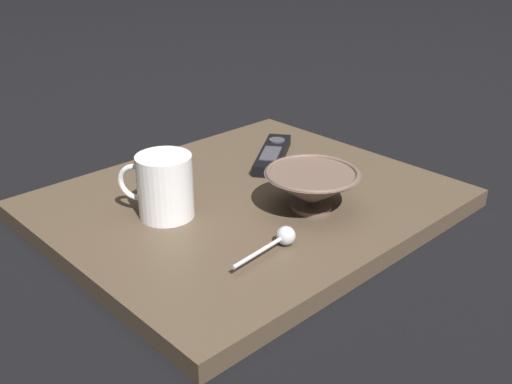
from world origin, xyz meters
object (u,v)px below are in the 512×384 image
(teaspoon, at_px, (282,238))
(tv_remote_near, at_px, (273,154))
(cereal_bowl, at_px, (312,187))
(coffee_mug, at_px, (164,186))

(teaspoon, distance_m, tv_remote_near, 0.33)
(teaspoon, bearing_deg, tv_remote_near, 47.46)
(cereal_bowl, distance_m, teaspoon, 0.13)
(cereal_bowl, xyz_separation_m, tv_remote_near, (0.10, 0.19, -0.03))
(tv_remote_near, bearing_deg, cereal_bowl, -118.38)
(cereal_bowl, xyz_separation_m, teaspoon, (-0.12, -0.05, -0.02))
(coffee_mug, bearing_deg, cereal_bowl, -37.76)
(coffee_mug, bearing_deg, teaspoon, -71.80)
(cereal_bowl, relative_size, coffee_mug, 1.38)
(cereal_bowl, height_order, teaspoon, cereal_bowl)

